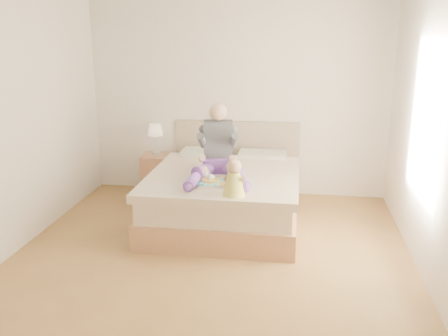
# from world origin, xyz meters

# --- Properties ---
(room) EXTENTS (4.02, 4.22, 2.71)m
(room) POSITION_xyz_m (0.08, 0.01, 1.51)
(room) COLOR brown
(room) RESTS_ON ground
(bed) EXTENTS (1.70, 2.18, 1.00)m
(bed) POSITION_xyz_m (0.00, 1.08, 0.32)
(bed) COLOR #986847
(bed) RESTS_ON ground
(nightstand) EXTENTS (0.45, 0.41, 0.54)m
(nightstand) POSITION_xyz_m (-1.06, 1.88, 0.27)
(nightstand) COLOR #986847
(nightstand) RESTS_ON ground
(lamp) EXTENTS (0.21, 0.21, 0.42)m
(lamp) POSITION_xyz_m (-1.10, 1.92, 0.86)
(lamp) COLOR silver
(lamp) RESTS_ON nightstand
(adult) EXTENTS (0.69, 1.02, 0.82)m
(adult) POSITION_xyz_m (-0.06, 0.85, 0.85)
(adult) COLOR #6C3D9A
(adult) RESTS_ON bed
(tray) EXTENTS (0.56, 0.48, 0.14)m
(tray) POSITION_xyz_m (0.01, 0.51, 0.64)
(tray) COLOR silver
(tray) RESTS_ON bed
(baby) EXTENTS (0.25, 0.34, 0.37)m
(baby) POSITION_xyz_m (0.21, 0.14, 0.76)
(baby) COLOR #D6D343
(baby) RESTS_ON bed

